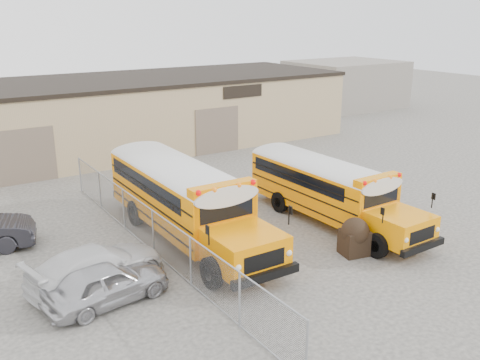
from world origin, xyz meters
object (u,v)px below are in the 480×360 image
school_bus_right (252,158)px  car_silver (107,284)px  school_bus_left (125,159)px  car_white (97,266)px  tarp_bundle (355,236)px

school_bus_right → car_silver: school_bus_right is taller
school_bus_left → car_white: size_ratio=2.25×
car_silver → car_white: size_ratio=0.84×
school_bus_left → school_bus_right: 6.53m
car_silver → school_bus_left: bearing=-32.6°
school_bus_right → tarp_bundle: (-1.43, -8.99, -0.85)m
school_bus_right → school_bus_left: bearing=155.9°
school_bus_right → car_white: bearing=-150.2°
tarp_bundle → car_silver: (-9.14, 1.67, -0.07)m
car_white → school_bus_right: bearing=-72.2°
school_bus_right → tarp_bundle: school_bus_right is taller
school_bus_right → car_white: school_bus_right is taller
car_silver → car_white: 1.36m
car_silver → school_bus_right: bearing=-63.1°
school_bus_left → car_silver: 11.06m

